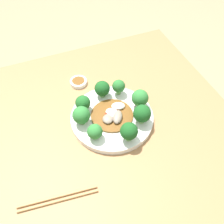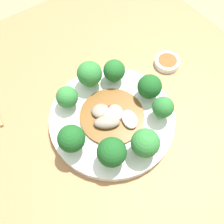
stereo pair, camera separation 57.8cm
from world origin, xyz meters
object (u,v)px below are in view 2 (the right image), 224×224
object	(u,v)px
plate	(112,119)
broccoli_north	(150,87)
broccoli_northwest	(114,71)
sauce_dish	(167,62)
broccoli_east	(145,143)
broccoli_southwest	(67,97)
broccoli_south	(71,139)
stirfry_center	(112,116)
broccoli_southeast	(112,152)
broccoli_west	(90,74)
broccoli_northeast	(163,108)

from	to	relation	value
plate	broccoli_north	xyz separation A→B (m)	(0.00, 0.10, 0.05)
broccoli_northwest	sauce_dish	distance (m)	0.16
broccoli_east	sauce_dish	xyz separation A→B (m)	(-0.15, 0.20, -0.05)
broccoli_northwest	broccoli_southwest	size ratio (longest dim) A/B	1.07
sauce_dish	broccoli_northwest	bearing A→B (deg)	-100.31
broccoli_southwest	broccoli_south	bearing A→B (deg)	-25.44
broccoli_north	stirfry_center	bearing A→B (deg)	-90.47
broccoli_southeast	broccoli_west	world-z (taller)	broccoli_southeast
broccoli_south	broccoli_southeast	xyz separation A→B (m)	(0.07, 0.05, -0.00)
broccoli_south	broccoli_west	xyz separation A→B (m)	(-0.11, 0.11, -0.00)
plate	broccoli_north	bearing A→B (deg)	87.98
broccoli_west	broccoli_southwest	bearing A→B (deg)	-74.78
broccoli_south	stirfry_center	distance (m)	0.11
broccoli_north	broccoli_southwest	bearing A→B (deg)	-118.04
broccoli_south	stirfry_center	world-z (taller)	broccoli_south
broccoli_north	broccoli_northeast	distance (m)	0.06
broccoli_southeast	stirfry_center	world-z (taller)	broccoli_southeast
broccoli_north	broccoli_west	distance (m)	0.14
sauce_dish	broccoli_south	bearing A→B (deg)	-78.52
broccoli_northwest	broccoli_east	distance (m)	0.19
broccoli_southeast	broccoli_north	world-z (taller)	broccoli_southeast
broccoli_north	broccoli_west	size ratio (longest dim) A/B	0.93
broccoli_south	broccoli_southwest	xyz separation A→B (m)	(-0.09, 0.04, -0.01)
broccoli_north	sauce_dish	size ratio (longest dim) A/B	1.00
broccoli_southeast	sauce_dish	bearing A→B (deg)	116.14
broccoli_southeast	broccoli_east	world-z (taller)	broccoli_east
broccoli_northwest	broccoli_north	xyz separation A→B (m)	(0.08, 0.04, 0.00)
sauce_dish	broccoli_southwest	bearing A→B (deg)	-96.16
broccoli_southeast	broccoli_northeast	size ratio (longest dim) A/B	1.15
broccoli_east	broccoli_southwest	distance (m)	0.19
broccoli_north	sauce_dish	xyz separation A→B (m)	(-0.06, 0.11, -0.05)
broccoli_southwest	sauce_dish	xyz separation A→B (m)	(0.03, 0.27, -0.04)
broccoli_east	broccoli_southeast	bearing A→B (deg)	-110.21
broccoli_northeast	broccoli_southwest	world-z (taller)	broccoli_northeast
plate	broccoli_west	world-z (taller)	broccoli_west
broccoli_east	broccoli_west	size ratio (longest dim) A/B	1.04
broccoli_northwest	stirfry_center	world-z (taller)	broccoli_northwest
broccoli_northwest	broccoli_southwest	world-z (taller)	broccoli_northwest
broccoli_east	sauce_dish	distance (m)	0.26
broccoli_south	sauce_dish	xyz separation A→B (m)	(-0.06, 0.31, -0.05)
plate	broccoli_south	world-z (taller)	broccoli_south
stirfry_center	broccoli_southeast	bearing A→B (deg)	-35.85
broccoli_northwest	broccoli_north	size ratio (longest dim) A/B	0.94
broccoli_southeast	broccoli_north	bearing A→B (deg)	116.00
broccoli_east	stirfry_center	size ratio (longest dim) A/B	0.50
broccoli_south	broccoli_southwest	size ratio (longest dim) A/B	1.24
broccoli_northeast	sauce_dish	world-z (taller)	broccoli_northeast
broccoli_northeast	broccoli_northwest	bearing A→B (deg)	-170.19
broccoli_north	broccoli_east	world-z (taller)	broccoli_east
broccoli_northwest	broccoli_southeast	bearing A→B (deg)	-37.25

